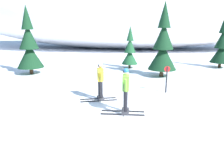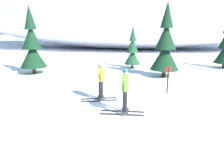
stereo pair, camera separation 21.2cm
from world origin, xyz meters
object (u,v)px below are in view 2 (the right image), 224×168
object	(u,v)px
trail_marker_post	(168,78)
pine_tree_center_right	(165,46)
pine_tree_far_left	(32,46)
skier_yellow_jacket	(101,81)
skier_lime_jacket	(125,90)
pine_tree_center_left	(133,51)

from	to	relation	value
trail_marker_post	pine_tree_center_right	bearing A→B (deg)	88.80
pine_tree_far_left	pine_tree_center_right	size ratio (longest dim) A/B	0.97
skier_yellow_jacket	skier_lime_jacket	world-z (taller)	skier_lime_jacket
skier_lime_jacket	pine_tree_far_left	distance (m)	9.30
trail_marker_post	pine_tree_center_left	bearing A→B (deg)	108.93
pine_tree_center_right	skier_lime_jacket	bearing A→B (deg)	-105.99
pine_tree_far_left	trail_marker_post	world-z (taller)	pine_tree_far_left
trail_marker_post	pine_tree_far_left	bearing A→B (deg)	159.63
pine_tree_far_left	trail_marker_post	xyz separation A→B (m)	(8.70, -3.23, -1.14)
skier_lime_jacket	trail_marker_post	xyz separation A→B (m)	(1.82, 2.96, -0.17)
skier_lime_jacket	pine_tree_center_right	bearing A→B (deg)	74.01
pine_tree_center_left	skier_lime_jacket	bearing A→B (deg)	-87.95
pine_tree_far_left	pine_tree_center_left	xyz separation A→B (m)	(6.55, 3.03, -0.56)
pine_tree_center_left	pine_tree_center_right	bearing A→B (deg)	-49.60
skier_lime_jacket	pine_tree_center_left	bearing A→B (deg)	92.05
pine_tree_far_left	pine_tree_center_left	distance (m)	7.24
pine_tree_center_left	pine_tree_center_right	world-z (taller)	pine_tree_center_right
skier_yellow_jacket	pine_tree_center_right	xyz separation A→B (m)	(3.11, 5.18, 1.08)
skier_yellow_jacket	pine_tree_far_left	size ratio (longest dim) A/B	0.37
pine_tree_center_left	trail_marker_post	bearing A→B (deg)	-71.07
pine_tree_center_right	trail_marker_post	world-z (taller)	pine_tree_center_right
skier_yellow_jacket	skier_lime_jacket	bearing A→B (deg)	-49.40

